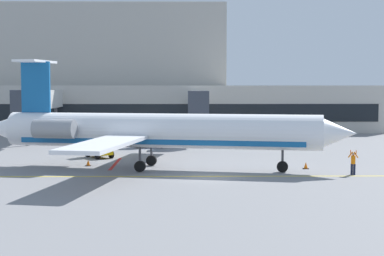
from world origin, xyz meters
name	(u,v)px	position (x,y,z in m)	size (l,w,h in m)	color
ground	(209,178)	(0.00, 0.00, -0.05)	(120.00, 120.00, 0.11)	slate
terminal_building	(136,83)	(-9.54, 48.54, 7.41)	(69.44, 15.80, 19.74)	#B7B2A8
jet_bridge_west	(40,101)	(-20.04, 29.74, 5.08)	(2.40, 19.07, 6.47)	silver
jet_bridge_east	(197,101)	(-0.24, 30.20, 4.97)	(2.40, 18.16, 6.36)	silver
regional_jet	(154,131)	(-4.40, 4.48, 3.18)	(32.01, 26.25, 9.12)	white
baggage_tug	(147,138)	(-6.06, 21.26, 1.04)	(3.65, 1.86, 2.35)	#1E4CB2
pushback_tractor	(276,137)	(8.99, 24.55, 0.94)	(3.44, 4.33, 2.05)	#E5B20C
belt_loader	(98,147)	(-10.28, 12.46, 1.05)	(3.06, 3.34, 2.40)	#E5B20C
fuel_tank	(128,132)	(-8.74, 26.87, 1.33)	(6.93, 2.86, 2.36)	white
marshaller	(353,162)	(11.34, 1.05, 0.98)	(0.75, 0.52, 1.93)	#191E33
safety_cone_alpha	(306,166)	(8.33, 4.37, 0.25)	(0.47, 0.47, 0.55)	orange
safety_cone_bravo	(88,163)	(-10.21, 6.38, 0.25)	(0.47, 0.47, 0.55)	orange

